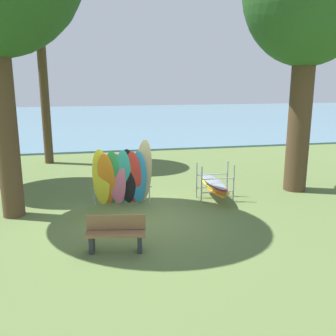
# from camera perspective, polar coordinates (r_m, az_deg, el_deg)

# --- Properties ---
(ground_plane) EXTENTS (80.00, 80.00, 0.00)m
(ground_plane) POSITION_cam_1_polar(r_m,az_deg,el_deg) (11.15, -4.23, -7.69)
(ground_plane) COLOR #566B38
(lake_water) EXTENTS (80.00, 36.00, 0.10)m
(lake_water) POSITION_cam_1_polar(r_m,az_deg,el_deg) (39.16, -9.82, 7.28)
(lake_water) COLOR slate
(lake_water) RESTS_ON ground
(leaning_board_pile) EXTENTS (1.93, 1.00, 2.23)m
(leaning_board_pile) POSITION_cam_1_polar(r_m,az_deg,el_deg) (11.95, -6.78, -1.46)
(leaning_board_pile) COLOR yellow
(leaning_board_pile) RESTS_ON ground
(board_storage_rack) EXTENTS (1.15, 2.13, 1.25)m
(board_storage_rack) POSITION_cam_1_polar(r_m,az_deg,el_deg) (12.84, 7.04, -2.47)
(board_storage_rack) COLOR #9EA0A5
(board_storage_rack) RESTS_ON ground
(park_bench) EXTENTS (1.45, 0.63, 0.85)m
(park_bench) POSITION_cam_1_polar(r_m,az_deg,el_deg) (9.14, -7.83, -9.57)
(park_bench) COLOR #2D2D33
(park_bench) RESTS_ON ground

